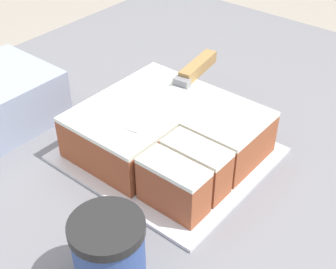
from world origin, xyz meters
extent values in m
cube|color=silver|center=(0.04, 0.00, 0.90)|extent=(0.28, 0.31, 0.01)
cube|color=#994C2D|center=(0.04, 0.05, 0.94)|extent=(0.24, 0.16, 0.07)
cube|color=white|center=(0.04, 0.05, 0.98)|extent=(0.24, 0.16, 0.01)
cube|color=#994C2D|center=(0.10, -0.08, 0.94)|extent=(0.13, 0.11, 0.07)
cube|color=white|center=(0.10, -0.08, 0.98)|extent=(0.13, 0.11, 0.01)
cube|color=#994C2D|center=(-0.05, -0.08, 0.94)|extent=(0.05, 0.10, 0.07)
cube|color=white|center=(-0.05, -0.08, 0.98)|extent=(0.05, 0.10, 0.01)
cube|color=#994C2D|center=(0.01, -0.08, 0.94)|extent=(0.05, 0.10, 0.07)
cube|color=white|center=(0.01, -0.08, 0.98)|extent=(0.05, 0.10, 0.01)
cube|color=silver|center=(0.05, 0.03, 0.98)|extent=(0.16, 0.05, 0.00)
cube|color=slate|center=(0.13, 0.04, 0.99)|extent=(0.02, 0.03, 0.02)
cube|color=olive|center=(0.19, 0.05, 0.99)|extent=(0.11, 0.04, 0.02)
cylinder|color=#334C8C|center=(-0.19, -0.10, 0.94)|extent=(0.09, 0.09, 0.09)
cylinder|color=black|center=(-0.19, -0.10, 0.99)|extent=(0.09, 0.09, 0.01)
camera|label=1|loc=(-0.43, -0.39, 1.39)|focal=50.00mm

